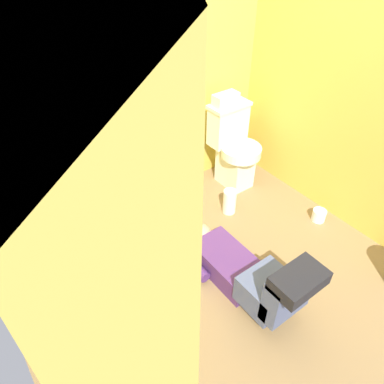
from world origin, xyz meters
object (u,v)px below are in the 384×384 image
object	(u,v)px
bottle_white	(40,153)
bottle_green	(62,145)
soap_dispenser	(25,155)
tissue_box	(226,99)
toilet_paper_roll	(319,215)
faucet	(56,147)
person_plumber	(247,273)
vanity_cabinet	(79,212)
toilet	(233,147)
bottle_amber	(49,147)
paper_towel_roll	(230,201)

from	to	relation	value
bottle_white	bottle_green	world-z (taller)	bottle_green
soap_dispenser	bottle_green	world-z (taller)	soap_dispenser
tissue_box	soap_dispenser	world-z (taller)	soap_dispenser
bottle_green	toilet_paper_roll	distance (m)	2.05
faucet	person_plumber	bearing A→B (deg)	-55.98
person_plumber	vanity_cabinet	bearing A→B (deg)	127.90
tissue_box	bottle_green	world-z (taller)	bottle_green
person_plumber	bottle_green	xyz separation A→B (m)	(-0.69, 1.01, 0.72)
toilet	soap_dispenser	world-z (taller)	soap_dispenser
toilet_paper_roll	tissue_box	bearing A→B (deg)	106.37
bottle_white	toilet	bearing A→B (deg)	-0.85
toilet_paper_roll	bottle_amber	bearing A→B (deg)	152.47
tissue_box	paper_towel_roll	bearing A→B (deg)	-121.88
bottle_green	vanity_cabinet	bearing A→B (deg)	-105.08
paper_towel_roll	vanity_cabinet	bearing A→B (deg)	167.61
tissue_box	paper_towel_roll	xyz separation A→B (m)	(-0.25, -0.41, -0.69)
paper_towel_roll	bottle_white	bearing A→B (deg)	164.85
toilet	bottle_green	world-z (taller)	bottle_green
vanity_cabinet	faucet	xyz separation A→B (m)	(-0.00, 0.15, 0.45)
soap_dispenser	bottle_amber	distance (m)	0.15
soap_dispenser	vanity_cabinet	bearing A→B (deg)	-33.10
person_plumber	paper_towel_roll	bearing A→B (deg)	56.75
toilet	faucet	distance (m)	1.54
toilet	person_plumber	distance (m)	1.25
faucet	soap_dispenser	size ratio (longest dim) A/B	0.60
toilet	paper_towel_roll	size ratio (longest dim) A/B	3.44
vanity_cabinet	paper_towel_roll	distance (m)	1.22
bottle_white	soap_dispenser	bearing A→B (deg)	155.70
faucet	toilet_paper_roll	size ratio (longest dim) A/B	0.91
faucet	toilet_paper_roll	bearing A→B (deg)	-28.59
vanity_cabinet	bottle_white	size ratio (longest dim) A/B	5.59
paper_towel_roll	person_plumber	bearing A→B (deg)	-123.25
person_plumber	paper_towel_roll	xyz separation A→B (m)	(0.44, 0.67, -0.07)
tissue_box	toilet_paper_roll	distance (m)	1.22
paper_towel_roll	bottle_amber	bearing A→B (deg)	162.34
tissue_box	faucet	bearing A→B (deg)	-179.57
person_plumber	toilet_paper_roll	size ratio (longest dim) A/B	9.68
person_plumber	soap_dispenser	distance (m)	1.56
bottle_white	paper_towel_roll	xyz separation A→B (m)	(1.27, -0.34, -0.78)
vanity_cabinet	soap_dispenser	world-z (taller)	soap_dispenser
soap_dispenser	bottle_green	distance (m)	0.22
vanity_cabinet	paper_towel_roll	xyz separation A→B (m)	(1.15, -0.25, -0.31)
bottle_white	paper_towel_roll	bearing A→B (deg)	-15.15
person_plumber	paper_towel_roll	size ratio (longest dim) A/B	4.88
toilet	tissue_box	size ratio (longest dim) A/B	3.41
vanity_cabinet	bottle_amber	bearing A→B (deg)	110.02
soap_dispenser	bottle_amber	xyz separation A→B (m)	(0.15, 0.00, 0.01)
person_plumber	bottle_white	bearing A→B (deg)	129.37
faucet	bottle_amber	world-z (taller)	bottle_amber
soap_dispenser	paper_towel_roll	bearing A→B (deg)	-15.73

